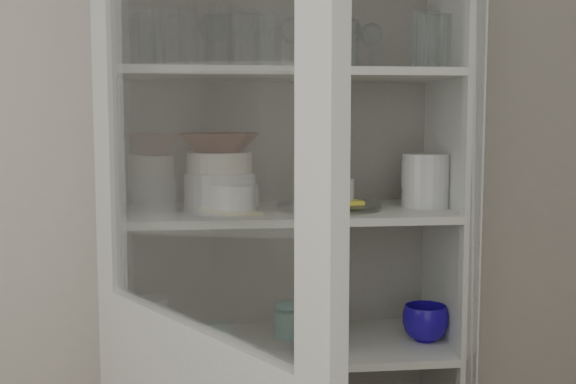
% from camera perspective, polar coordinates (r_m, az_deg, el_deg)
% --- Properties ---
extents(wall_back, '(3.60, 0.02, 2.60)m').
position_cam_1_polar(wall_back, '(2.32, -5.55, 0.27)').
color(wall_back, '#BCB7AB').
rests_on(wall_back, ground).
extents(pantry_cabinet, '(1.00, 0.45, 2.10)m').
position_cam_1_polar(pantry_cabinet, '(2.24, -0.19, -9.27)').
color(pantry_cabinet, '#B6B6B6').
rests_on(pantry_cabinet, floor).
extents(tumbler_0, '(0.09, 0.09, 0.15)m').
position_cam_1_polar(tumbler_0, '(1.98, -11.36, 11.87)').
color(tumbler_0, silver).
rests_on(tumbler_0, shelf_glass).
extents(tumbler_1, '(0.07, 0.07, 0.13)m').
position_cam_1_polar(tumbler_1, '(1.95, -11.15, 11.70)').
color(tumbler_1, silver).
rests_on(tumbler_1, shelf_glass).
extents(tumbler_2, '(0.08, 0.08, 0.14)m').
position_cam_1_polar(tumbler_2, '(1.98, -3.53, 11.83)').
color(tumbler_2, silver).
rests_on(tumbler_2, shelf_glass).
extents(tumbler_3, '(0.08, 0.08, 0.13)m').
position_cam_1_polar(tumbler_3, '(2.02, 4.67, 11.53)').
color(tumbler_3, silver).
rests_on(tumbler_3, shelf_glass).
extents(tumbler_4, '(0.10, 0.10, 0.15)m').
position_cam_1_polar(tumbler_4, '(2.00, 1.82, 11.90)').
color(tumbler_4, silver).
rests_on(tumbler_4, shelf_glass).
extents(tumbler_5, '(0.09, 0.09, 0.15)m').
position_cam_1_polar(tumbler_5, '(2.09, 11.75, 11.51)').
color(tumbler_5, silver).
rests_on(tumbler_5, shelf_glass).
extents(tumbler_6, '(0.10, 0.10, 0.15)m').
position_cam_1_polar(tumbler_6, '(2.03, 10.86, 11.70)').
color(tumbler_6, silver).
rests_on(tumbler_6, shelf_glass).
extents(tumbler_7, '(0.08, 0.08, 0.14)m').
position_cam_1_polar(tumbler_7, '(2.08, -11.43, 11.36)').
color(tumbler_7, silver).
rests_on(tumbler_7, shelf_glass).
extents(tumbler_8, '(0.09, 0.09, 0.15)m').
position_cam_1_polar(tumbler_8, '(2.10, -8.91, 11.54)').
color(tumbler_8, silver).
rests_on(tumbler_8, shelf_glass).
extents(tumbler_9, '(0.09, 0.09, 0.15)m').
position_cam_1_polar(tumbler_9, '(2.07, -5.49, 11.63)').
color(tumbler_9, silver).
rests_on(tumbler_9, shelf_glass).
extents(tumbler_10, '(0.08, 0.08, 0.14)m').
position_cam_1_polar(tumbler_10, '(2.09, -1.79, 11.42)').
color(tumbler_10, silver).
rests_on(tumbler_10, shelf_glass).
extents(tumbler_11, '(0.08, 0.08, 0.14)m').
position_cam_1_polar(tumbler_11, '(2.09, 1.74, 11.44)').
color(tumbler_11, silver).
rests_on(tumbler_11, shelf_glass).
extents(goblet_0, '(0.08, 0.08, 0.19)m').
position_cam_1_polar(goblet_0, '(2.22, -5.92, 11.77)').
color(goblet_0, silver).
rests_on(goblet_0, shelf_glass).
extents(goblet_1, '(0.08, 0.08, 0.18)m').
position_cam_1_polar(goblet_1, '(2.19, 0.30, 11.73)').
color(goblet_1, silver).
rests_on(goblet_1, shelf_glass).
extents(goblet_2, '(0.08, 0.08, 0.18)m').
position_cam_1_polar(goblet_2, '(2.25, 4.79, 11.64)').
color(goblet_2, silver).
rests_on(goblet_2, shelf_glass).
extents(goblet_3, '(0.07, 0.07, 0.17)m').
position_cam_1_polar(goblet_3, '(2.25, 6.61, 11.39)').
color(goblet_3, silver).
rests_on(goblet_3, shelf_glass).
extents(plate_stack_front, '(0.20, 0.20, 0.11)m').
position_cam_1_polar(plate_stack_front, '(2.06, -5.42, 0.00)').
color(plate_stack_front, white).
rests_on(plate_stack_front, shelf_plates).
extents(plate_stack_back, '(0.19, 0.19, 0.07)m').
position_cam_1_polar(plate_stack_back, '(2.19, -4.83, -0.18)').
color(plate_stack_back, white).
rests_on(plate_stack_back, shelf_plates).
extents(cream_bowl, '(0.24, 0.24, 0.06)m').
position_cam_1_polar(cream_bowl, '(2.05, -5.45, 2.35)').
color(cream_bowl, silver).
rests_on(cream_bowl, plate_stack_front).
extents(terracotta_bowl, '(0.26, 0.26, 0.05)m').
position_cam_1_polar(terracotta_bowl, '(2.05, -5.46, 3.92)').
color(terracotta_bowl, '#50241B').
rests_on(terracotta_bowl, cream_bowl).
extents(glass_platter, '(0.40, 0.40, 0.02)m').
position_cam_1_polar(glass_platter, '(2.11, 3.29, -1.12)').
color(glass_platter, silver).
rests_on(glass_platter, shelf_plates).
extents(yellow_trivet, '(0.18, 0.18, 0.01)m').
position_cam_1_polar(yellow_trivet, '(2.11, 3.30, -0.74)').
color(yellow_trivet, yellow).
rests_on(yellow_trivet, glass_platter).
extents(white_ramekin, '(0.17, 0.17, 0.06)m').
position_cam_1_polar(white_ramekin, '(2.11, 3.30, 0.26)').
color(white_ramekin, white).
rests_on(white_ramekin, yellow_trivet).
extents(grey_bowl_stack, '(0.14, 0.14, 0.16)m').
position_cam_1_polar(grey_bowl_stack, '(2.18, 10.83, 0.89)').
color(grey_bowl_stack, silver).
rests_on(grey_bowl_stack, shelf_plates).
extents(mug_blue, '(0.17, 0.17, 0.11)m').
position_cam_1_polar(mug_blue, '(2.23, 10.81, -10.12)').
color(mug_blue, '#13128C').
rests_on(mug_blue, shelf_mugs).
extents(mug_teal, '(0.13, 0.13, 0.11)m').
position_cam_1_polar(mug_teal, '(2.24, 2.75, -9.98)').
color(mug_teal, teal).
rests_on(mug_teal, shelf_mugs).
extents(mug_white, '(0.10, 0.10, 0.09)m').
position_cam_1_polar(mug_white, '(2.07, 1.94, -11.57)').
color(mug_white, white).
rests_on(mug_white, shelf_mugs).
extents(teal_jar, '(0.08, 0.08, 0.10)m').
position_cam_1_polar(teal_jar, '(2.23, -0.07, -10.18)').
color(teal_jar, teal).
rests_on(teal_jar, shelf_mugs).
extents(measuring_cups, '(0.10, 0.10, 0.04)m').
position_cam_1_polar(measuring_cups, '(2.09, -7.30, -12.16)').
color(measuring_cups, '#AEAEAE').
rests_on(measuring_cups, shelf_mugs).
extents(white_canister, '(0.13, 0.13, 0.13)m').
position_cam_1_polar(white_canister, '(2.22, -10.86, -9.88)').
color(white_canister, white).
rests_on(white_canister, shelf_mugs).
extents(tumbler_12, '(0.07, 0.07, 0.14)m').
position_cam_1_polar(tumbler_12, '(1.98, -1.56, 11.82)').
color(tumbler_12, silver).
rests_on(tumbler_12, shelf_glass).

